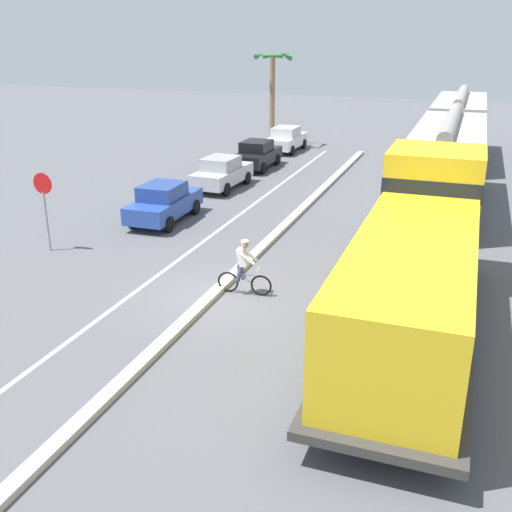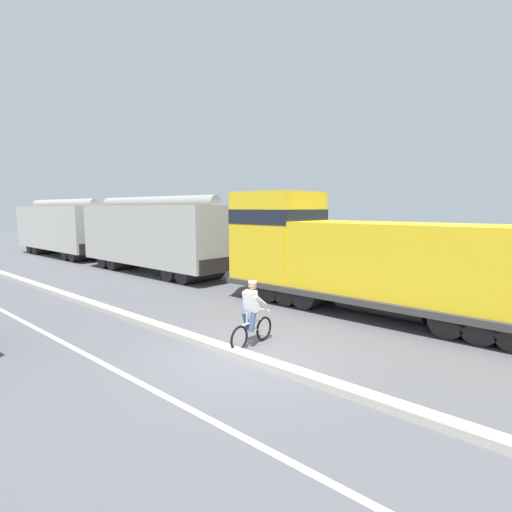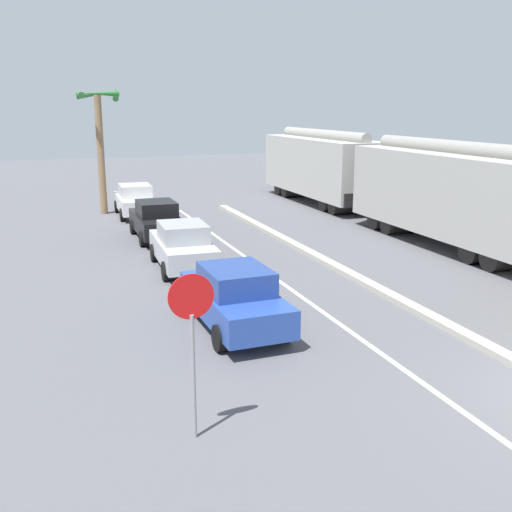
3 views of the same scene
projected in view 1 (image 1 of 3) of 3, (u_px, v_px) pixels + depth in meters
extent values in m
plane|color=#56565B|center=(215.00, 295.00, 18.20)|extent=(120.00, 120.00, 0.00)
cube|color=#B2AD9E|center=(276.00, 234.00, 23.45)|extent=(0.36, 36.00, 0.16)
cube|color=silver|center=(220.00, 229.00, 24.24)|extent=(0.14, 36.00, 0.01)
cube|color=gold|center=(413.00, 280.00, 14.39)|extent=(2.70, 9.86, 2.40)
cube|color=gold|center=(432.00, 205.00, 18.60)|extent=(2.80, 2.80, 3.50)
cube|color=black|center=(435.00, 180.00, 18.32)|extent=(2.83, 2.83, 0.56)
cube|color=#383533|center=(411.00, 315.00, 15.34)|extent=(3.10, 11.60, 0.20)
cylinder|color=#4C4947|center=(411.00, 320.00, 15.40)|extent=(1.10, 3.00, 1.10)
cylinder|color=black|center=(425.00, 268.00, 18.93)|extent=(2.40, 1.00, 1.00)
cylinder|color=black|center=(422.00, 277.00, 18.22)|extent=(2.40, 1.00, 1.00)
cylinder|color=black|center=(420.00, 287.00, 17.52)|extent=(2.40, 1.00, 1.00)
cylinder|color=black|center=(398.00, 367.00, 13.31)|extent=(2.40, 1.00, 1.00)
cylinder|color=black|center=(393.00, 386.00, 12.60)|extent=(2.40, 1.00, 1.00)
cylinder|color=black|center=(388.00, 407.00, 11.90)|extent=(2.40, 1.00, 1.00)
cube|color=#A4A19A|center=(447.00, 162.00, 26.28)|extent=(2.90, 10.40, 3.10)
cylinder|color=gray|center=(452.00, 122.00, 25.67)|extent=(0.60, 9.88, 0.60)
cube|color=black|center=(450.00, 165.00, 31.32)|extent=(2.61, 0.10, 0.70)
cube|color=black|center=(435.00, 221.00, 22.08)|extent=(2.61, 0.10, 0.70)
cylinder|color=black|center=(448.00, 181.00, 30.20)|extent=(2.46, 0.90, 0.90)
cylinder|color=black|center=(446.00, 186.00, 29.23)|extent=(2.46, 0.90, 0.90)
cylinder|color=black|center=(439.00, 215.00, 24.52)|extent=(2.46, 0.90, 0.90)
cylinder|color=black|center=(437.00, 223.00, 23.55)|extent=(2.46, 0.90, 0.90)
cube|color=#ABA8A0|center=(458.00, 125.00, 36.49)|extent=(2.90, 10.40, 3.10)
cylinder|color=gray|center=(462.00, 96.00, 35.88)|extent=(0.60, 9.88, 0.60)
cube|color=black|center=(459.00, 132.00, 41.54)|extent=(2.61, 0.10, 0.70)
cube|color=black|center=(451.00, 161.00, 32.29)|extent=(2.61, 0.10, 0.70)
cylinder|color=black|center=(457.00, 143.00, 40.41)|extent=(2.46, 0.90, 0.90)
cylinder|color=black|center=(457.00, 146.00, 39.44)|extent=(2.46, 0.90, 0.90)
cylinder|color=black|center=(453.00, 161.00, 34.74)|extent=(2.46, 0.90, 0.90)
cylinder|color=black|center=(452.00, 165.00, 33.77)|extent=(2.46, 0.90, 0.90)
cube|color=#28479E|center=(165.00, 205.00, 25.10)|extent=(1.80, 4.24, 0.70)
cube|color=navy|center=(162.00, 191.00, 24.74)|extent=(1.55, 1.94, 0.60)
cube|color=#1E232D|center=(173.00, 187.00, 25.64)|extent=(1.43, 0.16, 0.51)
cylinder|color=black|center=(162.00, 204.00, 26.62)|extent=(0.24, 0.65, 0.64)
cylinder|color=black|center=(195.00, 207.00, 26.14)|extent=(0.24, 0.65, 0.64)
cylinder|color=black|center=(133.00, 220.00, 24.30)|extent=(0.24, 0.65, 0.64)
cylinder|color=black|center=(169.00, 224.00, 23.83)|extent=(0.24, 0.65, 0.64)
cube|color=#B7BABF|center=(222.00, 175.00, 30.37)|extent=(1.87, 4.27, 0.70)
cube|color=#9C9EA2|center=(221.00, 163.00, 30.01)|extent=(1.58, 1.96, 0.60)
cube|color=#1E232D|center=(229.00, 160.00, 30.90)|extent=(1.43, 0.18, 0.51)
cylinder|color=black|center=(219.00, 175.00, 31.91)|extent=(0.25, 0.65, 0.64)
cylinder|color=black|center=(247.00, 178.00, 31.34)|extent=(0.25, 0.65, 0.64)
cylinder|color=black|center=(196.00, 186.00, 29.65)|extent=(0.25, 0.65, 0.64)
cylinder|color=black|center=(226.00, 189.00, 29.08)|extent=(0.25, 0.65, 0.64)
cube|color=black|center=(257.00, 157.00, 34.85)|extent=(1.73, 4.21, 0.70)
cube|color=black|center=(256.00, 146.00, 34.49)|extent=(1.51, 1.91, 0.60)
cube|color=#1E232D|center=(262.00, 144.00, 35.39)|extent=(1.43, 0.13, 0.51)
cylinder|color=black|center=(252.00, 158.00, 36.38)|extent=(0.22, 0.64, 0.64)
cylinder|color=black|center=(277.00, 160.00, 35.86)|extent=(0.22, 0.64, 0.64)
cylinder|color=black|center=(236.00, 166.00, 34.09)|extent=(0.22, 0.64, 0.64)
cylinder|color=black|center=(263.00, 168.00, 33.57)|extent=(0.22, 0.64, 0.64)
cube|color=silver|center=(286.00, 141.00, 39.90)|extent=(1.81, 4.24, 0.70)
cube|color=beige|center=(286.00, 132.00, 39.54)|extent=(1.55, 1.94, 0.60)
cube|color=#1E232D|center=(291.00, 130.00, 40.43)|extent=(1.43, 0.16, 0.51)
cylinder|color=black|center=(281.00, 142.00, 41.43)|extent=(0.24, 0.65, 0.64)
cylinder|color=black|center=(304.00, 144.00, 40.88)|extent=(0.24, 0.65, 0.64)
cylinder|color=black|center=(268.00, 149.00, 39.16)|extent=(0.24, 0.65, 0.64)
cylinder|color=black|center=(292.00, 150.00, 38.61)|extent=(0.24, 0.65, 0.64)
torus|color=black|center=(261.00, 285.00, 18.04)|extent=(0.66, 0.11, 0.66)
torus|color=black|center=(228.00, 282.00, 18.30)|extent=(0.66, 0.11, 0.66)
cylinder|color=silver|center=(244.00, 274.00, 18.07)|extent=(0.79, 0.11, 0.05)
cylinder|color=silver|center=(248.00, 280.00, 18.10)|extent=(0.48, 0.09, 0.36)
cylinder|color=silver|center=(237.00, 269.00, 18.07)|extent=(0.04, 0.04, 0.30)
cylinder|color=silver|center=(259.00, 268.00, 17.87)|extent=(0.07, 0.48, 0.04)
cylinder|color=#38476B|center=(242.00, 271.00, 18.17)|extent=(0.31, 0.16, 0.52)
cylinder|color=#38476B|center=(240.00, 274.00, 17.99)|extent=(0.27, 0.16, 0.52)
cube|color=white|center=(243.00, 257.00, 17.88)|extent=(0.35, 0.36, 0.57)
sphere|color=#9E7051|center=(245.00, 245.00, 17.72)|extent=(0.22, 0.22, 0.22)
cylinder|color=white|center=(245.00, 241.00, 17.69)|extent=(0.22, 0.22, 0.05)
cylinder|color=white|center=(251.00, 256.00, 17.97)|extent=(0.47, 0.12, 0.36)
cylinder|color=white|center=(248.00, 259.00, 17.68)|extent=(0.47, 0.12, 0.36)
cylinder|color=gray|center=(47.00, 222.00, 21.51)|extent=(0.07, 0.07, 2.20)
cylinder|color=red|center=(43.00, 183.00, 21.04)|extent=(0.76, 0.03, 0.76)
cylinder|color=white|center=(43.00, 183.00, 21.05)|extent=(0.48, 0.02, 0.48)
cylinder|color=#846647|center=(272.00, 102.00, 40.65)|extent=(0.36, 0.36, 6.00)
cone|color=#2D7033|center=(285.00, 55.00, 39.20)|extent=(0.53, 1.85, 0.75)
cone|color=#2D7033|center=(276.00, 55.00, 40.38)|extent=(1.84, 0.41, 0.54)
cone|color=#2D7033|center=(259.00, 55.00, 39.79)|extent=(0.48, 1.84, 0.50)
cone|color=#2D7033|center=(269.00, 56.00, 38.76)|extent=(1.82, 0.44, 0.33)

